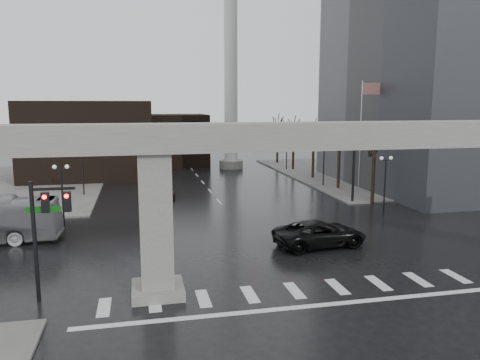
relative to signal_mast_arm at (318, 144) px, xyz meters
The scene contains 23 objects.
ground 21.64m from the signal_mast_arm, 115.57° to the right, with size 160.00×160.00×0.00m, color black.
sidewalk_ne 24.86m from the signal_mast_arm, 45.33° to the left, with size 28.00×36.00×0.15m, color slate.
elevated_guideway 20.35m from the signal_mast_arm, 112.35° to the right, with size 48.00×2.60×8.70m.
office_tower 25.36m from the signal_mast_arm, 20.75° to the left, with size 22.00×26.00×42.00m, color slate.
building_far_left 32.68m from the signal_mast_arm, 134.74° to the left, with size 16.00×14.00×10.00m, color black.
building_far_mid 35.02m from the signal_mast_arm, 108.32° to the left, with size 10.00×10.00×8.00m, color black.
smokestack 28.38m from the signal_mast_arm, 96.28° to the left, with size 3.60×3.60×30.00m.
signal_mast_arm is the anchor object (origin of this frame).
signal_left_pole 28.09m from the signal_mast_arm, 139.26° to the right, with size 2.30×0.30×6.00m.
flagpole_assembly 7.27m from the signal_mast_arm, 26.93° to the left, with size 2.06×0.12×12.00m.
lamp_right_0 6.99m from the signal_mast_arm, 46.80° to the right, with size 1.22×0.32×5.11m.
lamp_right_1 10.51m from the signal_mast_arm, 63.90° to the left, with size 1.22×0.32×5.11m.
lamp_right_2 23.75m from the signal_mast_arm, 79.01° to the left, with size 1.22×0.32×5.11m.
lamp_left_0 23.12m from the signal_mast_arm, 167.96° to the right, with size 1.22×0.32×5.11m.
lamp_left_1 24.42m from the signal_mast_arm, 157.75° to the left, with size 1.22×0.32×5.11m.
lamp_left_2 32.40m from the signal_mast_arm, 134.11° to the left, with size 1.22×0.32×5.11m.
tree_right_0 6.37m from the signal_mast_arm, ahead, with size 1.09×1.58×7.50m.
tree_right_1 9.57m from the signal_mast_arm, 52.50° to the left, with size 1.09×1.61×7.67m.
tree_right_2 16.45m from the signal_mast_arm, 70.00° to the left, with size 1.10×1.63×7.85m.
tree_right_3 24.04m from the signal_mast_arm, 76.58° to the left, with size 1.11×1.66×8.02m.
tree_right_4 31.83m from the signal_mast_arm, 79.94° to the left, with size 1.12×1.69×8.19m.
pickup_truck 14.54m from the signal_mast_arm, 110.45° to the right, with size 2.95×6.40×1.78m, color black.
far_car 16.37m from the signal_mast_arm, 154.88° to the left, with size 1.86×4.62×1.57m, color black.
Camera 1 is at (-7.74, -23.04, 9.64)m, focal length 35.00 mm.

